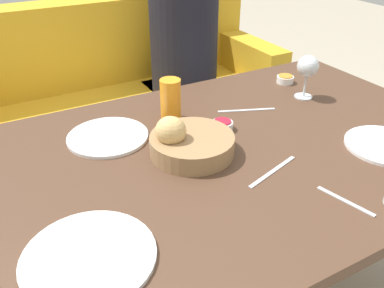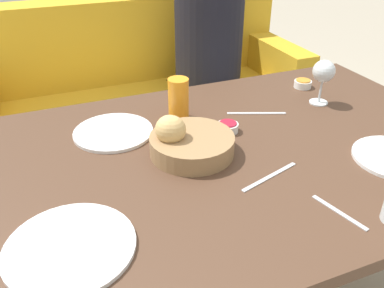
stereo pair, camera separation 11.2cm
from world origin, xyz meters
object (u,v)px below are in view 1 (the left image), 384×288
object	(u,v)px
plate_near_left	(89,257)
spoon_coffee	(345,201)
plate_far_center	(108,137)
juice_glass	(171,100)
knife_silver	(273,171)
jam_bowl_berry	(222,125)
seated_person	(184,77)
wine_glass	(308,68)
fork_silver	(246,110)
couch	(119,112)
jam_bowl_honey	(285,79)
bread_basket	(187,141)

from	to	relation	value
plate_near_left	spoon_coffee	distance (m)	0.59
plate_near_left	plate_far_center	bearing A→B (deg)	66.94
juice_glass	knife_silver	size ratio (longest dim) A/B	0.72
plate_far_center	jam_bowl_berry	xyz separation A→B (m)	(0.33, -0.12, 0.01)
knife_silver	juice_glass	bearing A→B (deg)	104.10
seated_person	wine_glass	world-z (taller)	seated_person
jam_bowl_berry	fork_silver	distance (m)	0.16
couch	plate_far_center	xyz separation A→B (m)	(-0.34, -0.94, 0.40)
jam_bowl_berry	spoon_coffee	distance (m)	0.44
jam_bowl_berry	plate_far_center	bearing A→B (deg)	160.02
seated_person	jam_bowl_honey	bearing A→B (deg)	-83.73
wine_glass	bread_basket	bearing A→B (deg)	-166.07
plate_far_center	fork_silver	bearing A→B (deg)	-5.53
couch	jam_bowl_berry	distance (m)	1.13
juice_glass	wine_glass	world-z (taller)	wine_glass
fork_silver	knife_silver	size ratio (longest dim) A/B	0.97
fork_silver	knife_silver	world-z (taller)	same
wine_glass	plate_far_center	bearing A→B (deg)	175.60
couch	fork_silver	size ratio (longest dim) A/B	9.25
jam_bowl_berry	wine_glass	bearing A→B (deg)	9.41
wine_glass	plate_near_left	bearing A→B (deg)	-156.85
jam_bowl_honey	bread_basket	bearing A→B (deg)	-154.59
jam_bowl_honey	jam_bowl_berry	bearing A→B (deg)	-154.05
jam_bowl_berry	jam_bowl_honey	world-z (taller)	same
jam_bowl_berry	jam_bowl_honey	bearing A→B (deg)	25.95
fork_silver	spoon_coffee	bearing A→B (deg)	-98.91
couch	spoon_coffee	size ratio (longest dim) A/B	11.83
juice_glass	spoon_coffee	xyz separation A→B (m)	(0.17, -0.58, -0.07)
couch	fork_silver	world-z (taller)	couch
plate_far_center	knife_silver	size ratio (longest dim) A/B	1.26
couch	seated_person	size ratio (longest dim) A/B	1.42
couch	jam_bowl_honey	xyz separation A→B (m)	(0.41, -0.85, 0.41)
bread_basket	juice_glass	size ratio (longest dim) A/B	1.73
plate_far_center	wine_glass	distance (m)	0.73
wine_glass	jam_bowl_berry	size ratio (longest dim) A/B	2.38
bread_basket	jam_bowl_honey	world-z (taller)	bread_basket
plate_near_left	jam_bowl_honey	bearing A→B (deg)	29.36
seated_person	bread_basket	distance (m)	1.13
bread_basket	jam_bowl_honey	distance (m)	0.65
plate_far_center	fork_silver	distance (m)	0.48
jam_bowl_berry	plate_near_left	bearing A→B (deg)	-148.02
plate_far_center	knife_silver	xyz separation A→B (m)	(0.32, -0.38, -0.00)
seated_person	spoon_coffee	distance (m)	1.39
plate_far_center	fork_silver	xyz separation A→B (m)	(0.47, -0.05, -0.00)
bread_basket	plate_far_center	size ratio (longest dim) A/B	0.98
seated_person	spoon_coffee	world-z (taller)	seated_person
seated_person	spoon_coffee	size ratio (longest dim) A/B	8.36
jam_bowl_berry	jam_bowl_honey	xyz separation A→B (m)	(0.42, 0.20, 0.00)
bread_basket	plate_near_left	world-z (taller)	bread_basket
plate_far_center	knife_silver	distance (m)	0.50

